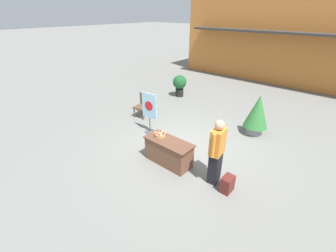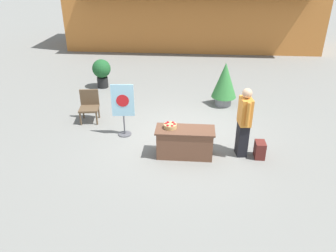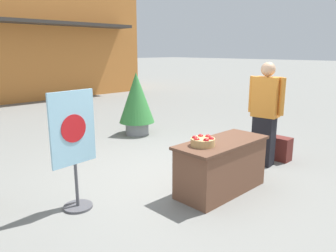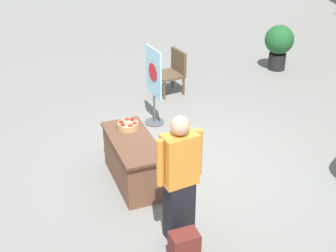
# 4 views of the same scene
# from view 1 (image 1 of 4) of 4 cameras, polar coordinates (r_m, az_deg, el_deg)

# --- Properties ---
(ground_plane) EXTENTS (120.00, 120.00, 0.00)m
(ground_plane) POSITION_cam_1_polar(r_m,az_deg,el_deg) (7.29, 4.38, -5.48)
(ground_plane) COLOR slate
(storefront_building) EXTENTS (13.17, 4.89, 4.68)m
(storefront_building) POSITION_cam_1_polar(r_m,az_deg,el_deg) (16.38, 30.12, 18.37)
(storefront_building) COLOR #C67533
(storefront_building) RESTS_ON ground_plane
(display_table) EXTENTS (1.43, 0.61, 0.72)m
(display_table) POSITION_cam_1_polar(r_m,az_deg,el_deg) (6.42, 0.17, -6.55)
(display_table) COLOR brown
(display_table) RESTS_ON ground_plane
(apple_basket) EXTENTS (0.31, 0.31, 0.13)m
(apple_basket) POSITION_cam_1_polar(r_m,az_deg,el_deg) (6.43, -2.03, -2.10)
(apple_basket) COLOR tan
(apple_basket) RESTS_ON display_table
(person_visitor) EXTENTS (0.31, 0.61, 1.74)m
(person_visitor) POSITION_cam_1_polar(r_m,az_deg,el_deg) (5.59, 12.23, -6.44)
(person_visitor) COLOR black
(person_visitor) RESTS_ON ground_plane
(backpack) EXTENTS (0.24, 0.34, 0.42)m
(backpack) POSITION_cam_1_polar(r_m,az_deg,el_deg) (5.78, 14.84, -14.06)
(backpack) COLOR maroon
(backpack) RESTS_ON ground_plane
(poster_board) EXTENTS (0.60, 0.36, 1.47)m
(poster_board) POSITION_cam_1_polar(r_m,az_deg,el_deg) (7.83, -4.76, 3.70)
(poster_board) COLOR #4C4C51
(poster_board) RESTS_ON ground_plane
(patio_chair) EXTENTS (0.62, 0.62, 0.93)m
(patio_chair) POSITION_cam_1_polar(r_m,az_deg,el_deg) (9.31, -6.24, 5.53)
(patio_chair) COLOR brown
(patio_chair) RESTS_ON ground_plane
(potted_plant_near_right) EXTENTS (0.68, 0.68, 1.08)m
(potted_plant_near_right) POSITION_cam_1_polar(r_m,az_deg,el_deg) (11.49, 2.97, 10.64)
(potted_plant_near_right) COLOR black
(potted_plant_near_right) RESTS_ON ground_plane
(potted_plant_far_right) EXTENTS (0.82, 0.82, 1.44)m
(potted_plant_far_right) POSITION_cam_1_polar(r_m,az_deg,el_deg) (8.31, 21.73, 3.07)
(potted_plant_far_right) COLOR gray
(potted_plant_far_right) RESTS_ON ground_plane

